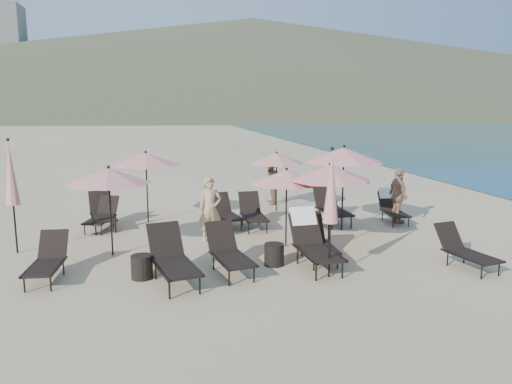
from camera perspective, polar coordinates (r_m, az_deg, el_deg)
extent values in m
plane|color=#D6BA8C|center=(11.01, 4.61, -8.75)|extent=(800.00, 800.00, 0.00)
cone|color=brown|center=(317.23, -0.36, 14.38)|extent=(690.00, 690.00, 55.00)
cone|color=brown|center=(391.14, 18.10, 11.38)|extent=(280.00, 280.00, 32.00)
cube|color=beige|center=(323.10, -19.76, 12.21)|extent=(18.00, 16.00, 38.00)
cube|color=black|center=(10.88, -23.07, -7.99)|extent=(0.66, 1.15, 0.05)
cube|color=black|center=(11.49, -22.16, -5.56)|extent=(0.61, 0.47, 0.57)
cylinder|color=black|center=(10.58, -24.97, -9.58)|extent=(0.03, 0.03, 0.31)
cylinder|color=black|center=(11.44, -23.52, -8.02)|extent=(0.03, 0.03, 0.31)
cylinder|color=black|center=(10.44, -22.42, -9.65)|extent=(0.03, 0.03, 0.31)
cylinder|color=black|center=(11.32, -21.16, -8.06)|extent=(0.03, 0.03, 0.31)
cube|color=black|center=(11.00, -24.41, -7.84)|extent=(0.14, 1.25, 0.04)
cube|color=black|center=(10.84, -21.59, -7.89)|extent=(0.14, 1.25, 0.04)
cube|color=black|center=(9.95, -9.05, -8.55)|extent=(0.95, 1.45, 0.06)
cube|color=black|center=(10.69, -10.34, -5.44)|extent=(0.78, 0.64, 0.69)
cylinder|color=black|center=(9.44, -9.87, -10.90)|extent=(0.04, 0.04, 0.38)
cylinder|color=black|center=(10.50, -11.40, -8.79)|extent=(0.04, 0.04, 0.38)
cylinder|color=black|center=(9.58, -6.45, -10.49)|extent=(0.04, 0.04, 0.38)
cylinder|color=black|center=(10.62, -8.32, -8.46)|extent=(0.04, 0.04, 0.38)
cube|color=black|center=(9.92, -11.02, -8.59)|extent=(0.35, 1.48, 0.04)
cube|color=black|center=(10.08, -7.28, -8.19)|extent=(0.35, 1.48, 0.04)
cube|color=black|center=(10.43, -2.62, -7.75)|extent=(0.83, 1.31, 0.05)
cube|color=black|center=(11.09, -4.04, -5.07)|extent=(0.70, 0.56, 0.63)
cylinder|color=black|center=(9.96, -3.09, -9.75)|extent=(0.04, 0.04, 0.34)
cylinder|color=black|center=(10.90, -4.88, -8.00)|extent=(0.04, 0.04, 0.34)
cylinder|color=black|center=(10.13, -0.23, -9.38)|extent=(0.04, 0.04, 0.34)
cylinder|color=black|center=(11.05, -2.25, -7.71)|extent=(0.04, 0.04, 0.34)
cube|color=black|center=(10.38, -4.32, -7.80)|extent=(0.28, 1.35, 0.04)
cube|color=black|center=(10.57, -1.15, -7.44)|extent=(0.28, 1.35, 0.04)
cube|color=black|center=(11.38, 7.26, -6.29)|extent=(0.69, 1.25, 0.05)
cube|color=black|center=(12.06, 6.21, -3.85)|extent=(0.65, 0.49, 0.63)
cylinder|color=black|center=(10.89, 6.63, -8.03)|extent=(0.04, 0.04, 0.35)
cylinder|color=black|center=(11.86, 5.27, -6.50)|extent=(0.04, 0.04, 0.35)
cylinder|color=black|center=(11.04, 9.31, -7.85)|extent=(0.04, 0.04, 0.35)
cylinder|color=black|center=(12.00, 7.74, -6.35)|extent=(0.04, 0.04, 0.35)
cube|color=black|center=(11.34, 5.70, -6.26)|extent=(0.11, 1.37, 0.04)
cube|color=black|center=(11.51, 8.66, -6.09)|extent=(0.11, 1.37, 0.04)
cube|color=black|center=(10.81, 7.27, -7.00)|extent=(0.75, 1.36, 0.06)
cube|color=black|center=(11.53, 5.66, -4.21)|extent=(0.71, 0.53, 0.68)
cylinder|color=black|center=(10.28, 6.89, -9.06)|extent=(0.04, 0.04, 0.38)
cylinder|color=black|center=(11.30, 4.77, -7.26)|extent=(0.04, 0.04, 0.38)
cylinder|color=black|center=(10.50, 9.85, -8.73)|extent=(0.04, 0.04, 0.38)
cylinder|color=black|center=(11.49, 7.50, -7.01)|extent=(0.04, 0.04, 0.38)
cube|color=black|center=(10.74, 5.50, -7.01)|extent=(0.11, 1.49, 0.04)
cube|color=black|center=(10.98, 8.78, -6.71)|extent=(0.11, 1.49, 0.04)
cube|color=white|center=(11.61, 5.41, -2.77)|extent=(0.61, 0.34, 0.41)
cube|color=black|center=(11.71, 23.61, -6.77)|extent=(0.77, 1.19, 0.05)
cube|color=black|center=(12.15, 21.18, -4.69)|extent=(0.64, 0.52, 0.57)
cylinder|color=black|center=(11.29, 24.38, -8.32)|extent=(0.03, 0.03, 0.31)
cylinder|color=black|center=(11.92, 21.05, -7.14)|extent=(0.03, 0.03, 0.31)
cylinder|color=black|center=(11.64, 26.02, -7.92)|extent=(0.03, 0.03, 0.31)
cylinder|color=black|center=(12.25, 22.69, -6.79)|extent=(0.03, 0.03, 0.31)
cube|color=black|center=(11.55, 22.48, -6.87)|extent=(0.27, 1.23, 0.04)
cube|color=black|center=(11.94, 24.38, -6.47)|extent=(0.27, 1.23, 0.04)
cube|color=black|center=(14.85, -17.03, -2.79)|extent=(0.84, 1.32, 0.05)
cube|color=black|center=(15.59, -17.38, -1.08)|extent=(0.70, 0.57, 0.63)
cylinder|color=black|center=(14.38, -17.85, -4.00)|extent=(0.04, 0.04, 0.35)
cylinder|color=black|center=(15.40, -18.17, -3.10)|extent=(0.04, 0.04, 0.35)
cylinder|color=black|center=(14.42, -15.75, -3.85)|extent=(0.04, 0.04, 0.35)
cylinder|color=black|center=(15.44, -16.21, -2.96)|extent=(0.04, 0.04, 0.35)
cube|color=black|center=(14.88, -18.22, -2.79)|extent=(0.29, 1.36, 0.04)
cube|color=black|center=(14.93, -15.89, -2.63)|extent=(0.29, 1.36, 0.04)
cube|color=black|center=(14.71, -17.50, -3.10)|extent=(0.84, 1.20, 0.05)
cube|color=black|center=(15.31, -16.55, -1.51)|extent=(0.65, 0.55, 0.56)
cylinder|color=black|center=(14.43, -18.99, -4.09)|extent=(0.03, 0.03, 0.31)
cylinder|color=black|center=(15.26, -17.63, -3.26)|extent=(0.03, 0.03, 0.31)
cylinder|color=black|center=(14.25, -17.25, -4.17)|extent=(0.03, 0.03, 0.31)
cylinder|color=black|center=(15.09, -15.97, -3.32)|extent=(0.03, 0.03, 0.31)
cube|color=black|center=(14.85, -18.41, -2.99)|extent=(0.37, 1.18, 0.04)
cube|color=black|center=(14.65, -16.45, -3.06)|extent=(0.37, 1.18, 0.04)
cube|color=black|center=(14.43, -3.24, -2.84)|extent=(0.75, 1.20, 0.05)
cube|color=black|center=(15.08, -4.10, -1.20)|extent=(0.64, 0.51, 0.58)
cylinder|color=black|center=(13.96, -3.62, -3.99)|extent=(0.03, 0.03, 0.32)
cylinder|color=black|center=(14.86, -4.70, -3.14)|extent=(0.03, 0.03, 0.32)
cylinder|color=black|center=(14.10, -1.71, -3.83)|extent=(0.03, 0.03, 0.32)
cylinder|color=black|center=(15.00, -2.90, -3.00)|extent=(0.03, 0.03, 0.32)
cube|color=black|center=(14.39, -4.37, -2.84)|extent=(0.23, 1.26, 0.04)
cube|color=black|center=(14.55, -2.23, -2.68)|extent=(0.23, 1.26, 0.04)
cube|color=black|center=(14.23, -0.19, -2.94)|extent=(0.62, 1.19, 0.05)
cube|color=black|center=(14.93, -0.78, -1.18)|extent=(0.62, 0.45, 0.61)
cylinder|color=black|center=(13.75, -0.85, -4.16)|extent=(0.04, 0.04, 0.34)
cylinder|color=black|center=(14.72, -1.56, -3.20)|extent=(0.04, 0.04, 0.34)
cylinder|color=black|center=(13.85, 1.24, -4.05)|extent=(0.04, 0.04, 0.34)
cylinder|color=black|center=(14.82, 0.40, -3.12)|extent=(0.04, 0.04, 0.34)
cube|color=black|center=(14.22, -1.40, -2.90)|extent=(0.05, 1.33, 0.04)
cube|color=black|center=(14.33, 0.93, -2.80)|extent=(0.05, 1.33, 0.04)
cube|color=black|center=(14.94, 9.00, -2.26)|extent=(0.69, 1.33, 0.06)
cube|color=black|center=(15.70, 7.88, -0.43)|extent=(0.69, 0.50, 0.68)
cylinder|color=black|center=(14.38, 8.70, -3.55)|extent=(0.04, 0.04, 0.38)
cylinder|color=black|center=(15.43, 7.21, -2.59)|extent=(0.04, 0.04, 0.38)
cylinder|color=black|center=(14.60, 10.82, -3.42)|extent=(0.04, 0.04, 0.38)
cylinder|color=black|center=(15.62, 9.20, -2.48)|extent=(0.04, 0.04, 0.38)
cube|color=black|center=(14.88, 7.74, -2.24)|extent=(0.05, 1.49, 0.04)
cube|color=black|center=(15.11, 10.11, -2.12)|extent=(0.05, 1.49, 0.04)
cube|color=black|center=(15.46, 15.66, -2.39)|extent=(0.67, 1.12, 0.04)
cube|color=black|center=(16.07, 14.80, -0.94)|extent=(0.59, 0.46, 0.55)
cylinder|color=black|center=(15.01, 15.41, -3.38)|extent=(0.03, 0.03, 0.30)
cylinder|color=black|center=(15.85, 14.25, -2.62)|extent=(0.03, 0.03, 0.30)
cylinder|color=black|center=(15.18, 17.04, -3.31)|extent=(0.03, 0.03, 0.30)
cylinder|color=black|center=(16.01, 15.81, -2.57)|extent=(0.03, 0.03, 0.30)
cube|color=black|center=(15.41, 14.68, -2.36)|extent=(0.17, 1.20, 0.04)
cube|color=black|center=(15.60, 16.52, -2.30)|extent=(0.17, 1.20, 0.04)
cube|color=white|center=(16.15, 14.68, -0.12)|extent=(0.51, 0.30, 0.33)
cylinder|color=black|center=(12.17, -16.27, -2.43)|extent=(0.04, 0.04, 1.99)
cone|color=pink|center=(12.01, -16.48, 1.77)|extent=(1.99, 1.99, 0.36)
sphere|color=black|center=(11.98, -16.53, 2.76)|extent=(0.08, 0.08, 0.08)
cylinder|color=black|center=(12.45, 3.47, -2.08)|extent=(0.04, 0.04, 1.86)
cone|color=pink|center=(12.30, 3.51, 1.75)|extent=(1.86, 1.86, 0.34)
sphere|color=black|center=(12.27, 3.52, 2.65)|extent=(0.07, 0.07, 0.07)
cylinder|color=black|center=(12.18, 8.37, -2.07)|extent=(0.04, 0.04, 2.02)
cone|color=pink|center=(12.03, 8.48, 2.18)|extent=(2.02, 2.02, 0.36)
sphere|color=black|center=(12.00, 8.50, 3.18)|extent=(0.08, 0.08, 0.08)
cylinder|color=black|center=(15.33, -12.34, 0.31)|extent=(0.04, 0.04, 2.02)
cone|color=pink|center=(15.21, -12.47, 3.71)|extent=(2.02, 2.02, 0.37)
sphere|color=black|center=(15.18, -12.50, 4.50)|extent=(0.08, 0.08, 0.08)
cylinder|color=black|center=(16.53, 2.35, 0.96)|extent=(0.04, 0.04, 1.87)
cone|color=pink|center=(16.41, 2.37, 3.87)|extent=(1.87, 1.87, 0.34)
sphere|color=black|center=(16.39, 2.37, 4.55)|extent=(0.07, 0.07, 0.07)
cylinder|color=black|center=(14.16, 9.88, 0.08)|extent=(0.05, 0.05, 2.26)
cone|color=pink|center=(14.03, 10.00, 4.19)|extent=(2.26, 2.26, 0.41)
sphere|color=black|center=(14.00, 10.03, 5.16)|extent=(0.09, 0.09, 0.09)
cylinder|color=black|center=(10.42, 8.39, -6.59)|extent=(0.04, 0.04, 1.16)
cone|color=pink|center=(10.12, 8.58, 0.58)|extent=(0.32, 0.32, 1.48)
sphere|color=black|center=(10.02, 8.70, 4.92)|extent=(0.07, 0.07, 0.07)
cylinder|color=black|center=(13.26, -25.79, -3.83)|extent=(0.04, 0.04, 1.18)
cone|color=pink|center=(13.02, -26.24, 1.94)|extent=(0.32, 0.32, 1.51)
sphere|color=black|center=(12.95, -26.51, 5.38)|extent=(0.08, 0.08, 0.08)
cylinder|color=black|center=(10.60, -12.91, -8.34)|extent=(0.45, 0.45, 0.49)
cylinder|color=black|center=(11.15, 2.08, -7.15)|extent=(0.45, 0.45, 0.49)
imported|color=tan|center=(13.01, -5.26, -1.98)|extent=(0.65, 0.46, 1.68)
imported|color=#96684D|center=(17.70, 1.65, 1.16)|extent=(0.66, 0.82, 1.62)
imported|color=tan|center=(15.49, 15.94, -0.39)|extent=(0.42, 0.99, 1.68)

